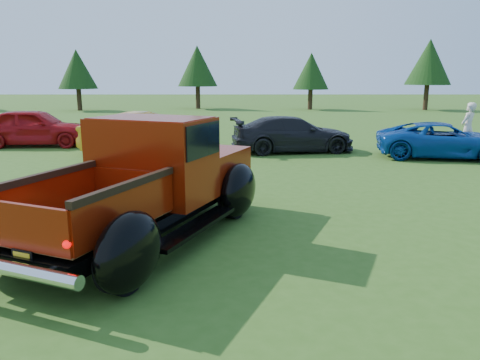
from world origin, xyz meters
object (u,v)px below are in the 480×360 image
at_px(tree_east, 429,62).
at_px(pickup_truck, 154,179).
at_px(tree_west, 77,69).
at_px(spectator, 468,128).
at_px(tree_mid_left, 197,66).
at_px(show_car_yellow, 147,134).
at_px(show_car_red, 35,127).
at_px(tree_mid_right, 311,71).
at_px(show_car_grey, 293,134).
at_px(show_car_blue, 443,140).

xyz_separation_m(tree_east, pickup_truck, (-16.12, -29.30, -2.71)).
distance_m(tree_west, spectator, 28.78).
relative_size(tree_mid_left, show_car_yellow, 1.15).
distance_m(show_car_red, show_car_yellow, 5.15).
relative_size(tree_west, show_car_yellow, 1.06).
height_order(pickup_truck, spectator, pickup_truck).
bearing_deg(tree_mid_right, tree_east, -3.18).
height_order(tree_mid_left, tree_mid_right, tree_mid_left).
distance_m(tree_west, show_car_yellow, 22.76).
xyz_separation_m(pickup_truck, show_car_red, (-6.40, 10.20, -0.22)).
bearing_deg(pickup_truck, show_car_grey, 91.86).
relative_size(tree_mid_left, tree_east, 0.93).
distance_m(tree_east, show_car_red, 29.68).
height_order(tree_west, tree_mid_right, tree_west).
bearing_deg(tree_east, show_car_grey, -121.84).
bearing_deg(tree_mid_left, show_car_yellow, -89.55).
bearing_deg(spectator, tree_mid_right, -122.47).
xyz_separation_m(tree_mid_left, show_car_red, (-4.53, -20.60, -2.66)).
relative_size(pickup_truck, show_car_grey, 1.32).
relative_size(show_car_blue, spectator, 2.39).
distance_m(tree_mid_left, tree_mid_right, 9.06).
bearing_deg(show_car_yellow, show_car_blue, -88.48).
bearing_deg(spectator, show_car_grey, -40.47).
height_order(show_car_red, show_car_yellow, show_car_red).
relative_size(tree_west, tree_east, 0.85).
xyz_separation_m(tree_east, spectator, (-6.63, -20.71, -2.78)).
distance_m(pickup_truck, show_car_blue, 11.10).
distance_m(pickup_truck, spectator, 12.80).
bearing_deg(show_car_blue, show_car_red, 89.51).
height_order(tree_mid_left, show_car_grey, tree_mid_left).
xyz_separation_m(tree_east, show_car_yellow, (-17.82, -21.20, -2.94)).
bearing_deg(tree_west, tree_mid_right, 3.18).
distance_m(tree_mid_left, spectator, 25.08).
bearing_deg(show_car_blue, tree_east, -10.02).
bearing_deg(show_car_red, tree_mid_right, -37.69).
height_order(tree_east, show_car_red, tree_east).
relative_size(tree_mid_right, show_car_yellow, 1.01).
height_order(show_car_blue, spectator, spectator).
xyz_separation_m(tree_mid_left, pickup_truck, (1.88, -30.80, -2.43)).
relative_size(tree_west, show_car_grey, 1.06).
height_order(tree_mid_left, show_car_red, tree_mid_left).
xyz_separation_m(tree_mid_left, tree_east, (18.00, -1.50, 0.27)).
xyz_separation_m(show_car_blue, spectator, (1.31, 1.09, 0.29)).
xyz_separation_m(tree_west, tree_mid_right, (18.00, 1.00, -0.14)).
bearing_deg(tree_east, tree_mid_left, 175.24).
relative_size(show_car_yellow, show_car_blue, 1.04).
relative_size(tree_east, show_car_red, 1.27).
bearing_deg(tree_mid_left, show_car_blue, -66.65).
distance_m(tree_west, show_car_blue, 28.69).
bearing_deg(pickup_truck, tree_mid_right, 99.44).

